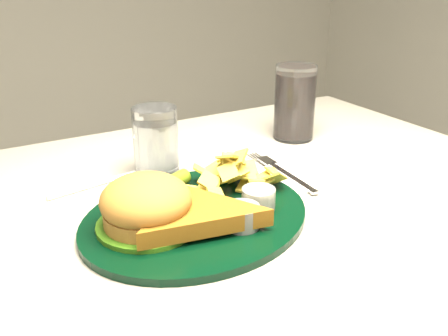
# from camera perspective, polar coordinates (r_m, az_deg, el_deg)

# --- Properties ---
(dinner_plate) EXTENTS (0.41, 0.37, 0.08)m
(dinner_plate) POSITION_cam_1_polar(r_m,az_deg,el_deg) (0.71, -3.23, -3.21)
(dinner_plate) COLOR black
(dinner_plate) RESTS_ON table
(water_glass) EXTENTS (0.09, 0.09, 0.12)m
(water_glass) POSITION_cam_1_polar(r_m,az_deg,el_deg) (0.86, -7.80, 3.00)
(water_glass) COLOR white
(water_glass) RESTS_ON table
(cola_glass) EXTENTS (0.09, 0.09, 0.15)m
(cola_glass) POSITION_cam_1_polar(r_m,az_deg,el_deg) (1.04, 8.08, 7.41)
(cola_glass) COLOR black
(cola_glass) RESTS_ON table
(fork_napkin) EXTENTS (0.14, 0.18, 0.01)m
(fork_napkin) POSITION_cam_1_polar(r_m,az_deg,el_deg) (0.86, 7.45, -0.91)
(fork_napkin) COLOR white
(fork_napkin) RESTS_ON table
(wrapped_straw) EXTENTS (0.23, 0.12, 0.01)m
(wrapped_straw) POSITION_cam_1_polar(r_m,az_deg,el_deg) (0.86, -12.85, -1.33)
(wrapped_straw) COLOR white
(wrapped_straw) RESTS_ON table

